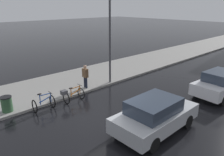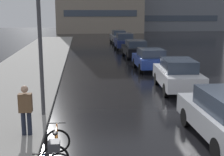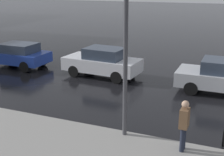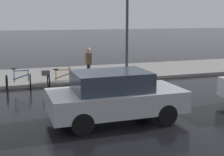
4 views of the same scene
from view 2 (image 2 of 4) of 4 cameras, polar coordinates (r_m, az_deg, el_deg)
sidewalk_kerb at (r=18.11m, az=-17.09°, el=-0.67°), size 4.80×60.00×0.14m
bicycle_second at (r=8.37m, az=-10.23°, el=-12.37°), size 0.72×1.36×0.94m
car_white at (r=15.97m, az=11.89°, el=0.62°), size 2.11×4.28×1.59m
car_blue at (r=21.19m, az=7.02°, el=3.49°), size 1.92×3.72×1.46m
car_black at (r=26.91m, az=4.29°, el=5.39°), size 1.88×4.26×1.49m
car_navy at (r=32.66m, az=2.28°, el=6.72°), size 1.93×3.86×1.66m
car_grey at (r=38.93m, az=1.20°, el=7.55°), size 1.86×4.22×1.58m
pedestrian at (r=9.97m, az=-15.51°, el=-5.53°), size 0.41×0.25×1.72m
streetlamp at (r=11.40m, az=-13.26°, el=11.64°), size 0.38×0.38×6.08m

